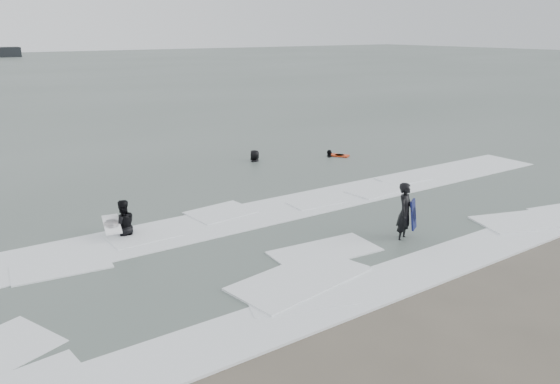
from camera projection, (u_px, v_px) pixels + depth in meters
ground at (380, 272)px, 15.31m from camera, size 320.00×320.00×0.00m
surfer_centre at (403, 240)px, 17.61m from camera, size 0.84×0.72×1.94m
surfer_wading at (124, 237)px, 17.90m from camera, size 0.92×0.74×1.81m
surfer_right_near at (329, 158)px, 28.78m from camera, size 0.99×0.84×1.58m
surfer_right_far at (255, 162)px, 27.83m from camera, size 1.01×1.02×1.78m
surf_foam at (302, 232)px, 18.23m from camera, size 30.03×9.06×0.09m
bodyboards at (296, 190)px, 21.28m from camera, size 14.47×11.04×1.25m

